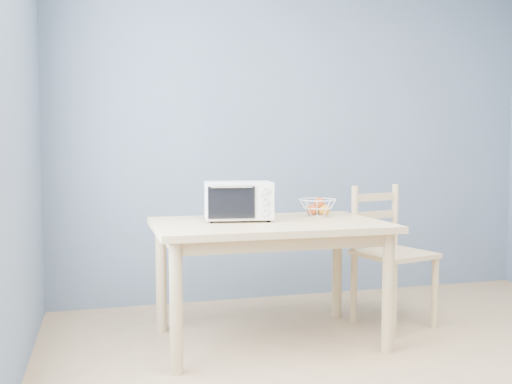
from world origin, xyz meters
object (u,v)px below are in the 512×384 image
object	(u,v)px
toaster_oven	(236,200)
fruit_basket	(318,207)
dining_chair	(389,256)
dining_table	(269,238)

from	to	relation	value
toaster_oven	fruit_basket	xyz separation A→B (m)	(0.58, 0.09, -0.06)
dining_chair	toaster_oven	bearing A→B (deg)	166.22
toaster_oven	dining_table	bearing A→B (deg)	-19.69
dining_table	toaster_oven	distance (m)	0.31
dining_table	fruit_basket	distance (m)	0.47
toaster_oven	dining_chair	bearing A→B (deg)	10.05
dining_table	fruit_basket	size ratio (longest dim) A/B	4.34
toaster_oven	fruit_basket	distance (m)	0.59
dining_table	dining_chair	size ratio (longest dim) A/B	1.48
fruit_basket	dining_chair	bearing A→B (deg)	-6.26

